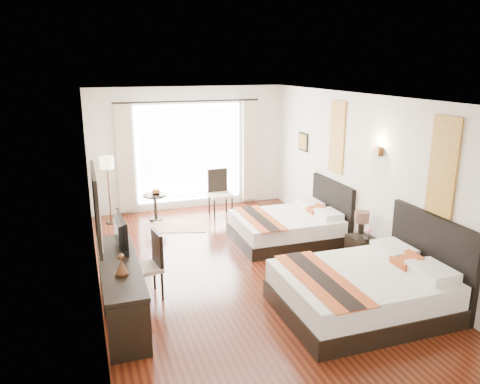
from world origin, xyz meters
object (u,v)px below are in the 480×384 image
object	(u,v)px
vase	(368,236)
window_chair	(220,202)
console_desk	(121,289)
fruit_bowl	(156,193)
nightstand	(362,250)
bed_near	(367,289)
floor_lamp	(107,167)
side_table	(155,207)
television	(116,232)
bed_far	(290,226)
table_lamp	(362,219)
desk_chair	(147,278)

from	to	relation	value
vase	window_chair	world-z (taller)	window_chair
vase	console_desk	xyz separation A→B (m)	(-3.97, -0.23, -0.19)
console_desk	fruit_bowl	xyz separation A→B (m)	(1.10, 3.87, 0.22)
vase	nightstand	bearing A→B (deg)	80.88
bed_near	floor_lamp	world-z (taller)	floor_lamp
fruit_bowl	side_table	bearing A→B (deg)	-173.17
nightstand	console_desk	size ratio (longest dim) A/B	0.22
bed_near	television	bearing A→B (deg)	154.22
window_chair	floor_lamp	bearing A→B (deg)	-97.53
bed_far	vase	world-z (taller)	bed_far
table_lamp	television	distance (m)	4.01
television	fruit_bowl	xyz separation A→B (m)	(1.08, 3.32, -0.39)
television	window_chair	bearing A→B (deg)	-41.63
nightstand	vase	distance (m)	0.39
floor_lamp	window_chair	distance (m)	2.53
desk_chair	window_chair	distance (m)	3.89
console_desk	floor_lamp	bearing A→B (deg)	88.17
bed_near	console_desk	world-z (taller)	bed_near
bed_far	table_lamp	bearing A→B (deg)	-60.85
nightstand	window_chair	world-z (taller)	window_chair
vase	desk_chair	bearing A→B (deg)	177.33
nightstand	desk_chair	world-z (taller)	desk_chair
bed_far	floor_lamp	distance (m)	3.95
table_lamp	vase	size ratio (longest dim) A/B	2.99
television	console_desk	bearing A→B (deg)	174.41
bed_near	desk_chair	distance (m)	3.11
window_chair	fruit_bowl	bearing A→B (deg)	-99.12
bed_far	desk_chair	distance (m)	3.23
vase	fruit_bowl	bearing A→B (deg)	128.35
bed_far	nightstand	distance (m)	1.53
table_lamp	console_desk	xyz separation A→B (m)	(-4.02, -0.51, -0.39)
bed_near	table_lamp	distance (m)	1.76
side_table	bed_near	bearing A→B (deg)	-66.47
bed_near	table_lamp	size ratio (longest dim) A/B	5.71
bed_near	console_desk	size ratio (longest dim) A/B	1.02
side_table	window_chair	world-z (taller)	window_chair
bed_far	television	size ratio (longest dim) A/B	2.43
television	desk_chair	world-z (taller)	television
table_lamp	floor_lamp	size ratio (longest dim) A/B	0.27
table_lamp	side_table	world-z (taller)	table_lamp
floor_lamp	side_table	bearing A→B (deg)	-4.44
nightstand	window_chair	xyz separation A→B (m)	(-1.53, 3.26, 0.08)
table_lamp	fruit_bowl	bearing A→B (deg)	130.99
table_lamp	vase	world-z (taller)	table_lamp
side_table	vase	bearing A→B (deg)	-51.36
table_lamp	window_chair	world-z (taller)	window_chair
floor_lamp	bed_far	bearing A→B (deg)	-34.15
desk_chair	floor_lamp	distance (m)	3.67
floor_lamp	window_chair	size ratio (longest dim) A/B	1.40
floor_lamp	television	bearing A→B (deg)	-91.79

